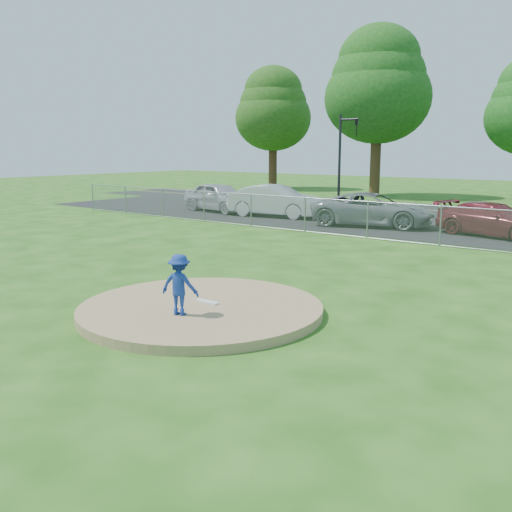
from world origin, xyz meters
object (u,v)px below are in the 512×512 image
(traffic_signal_left, at_px, (343,152))
(parked_car_darkred, at_px, (494,220))
(pitcher, at_px, (180,285))
(parked_car_white, at_px, (275,201))
(tree_left, at_px, (378,84))
(parked_car_silver, at_px, (219,197))
(traffic_cone, at_px, (327,219))
(parked_car_gray, at_px, (373,210))
(tree_far_left, at_px, (273,108))

(traffic_signal_left, xyz_separation_m, parked_car_darkred, (10.67, -6.32, -2.66))
(pitcher, height_order, parked_car_white, parked_car_white)
(tree_left, bearing_deg, parked_car_silver, -98.85)
(pitcher, bearing_deg, traffic_signal_left, -85.99)
(traffic_signal_left, distance_m, traffic_cone, 8.93)
(parked_car_silver, relative_size, parked_car_gray, 0.88)
(tree_left, relative_size, traffic_cone, 18.97)
(parked_car_gray, bearing_deg, pitcher, 177.81)
(traffic_cone, bearing_deg, pitcher, -70.20)
(traffic_signal_left, bearing_deg, pitcher, -68.61)
(tree_far_left, bearing_deg, parked_car_gray, -43.36)
(tree_far_left, relative_size, parked_car_silver, 2.19)
(tree_left, distance_m, parked_car_gray, 18.75)
(traffic_signal_left, distance_m, parked_car_silver, 8.07)
(parked_car_silver, relative_size, parked_car_darkred, 1.03)
(pitcher, bearing_deg, tree_left, -88.03)
(tree_left, xyz_separation_m, pitcher, (11.18, -31.82, -7.40))
(pitcher, relative_size, traffic_cone, 1.94)
(traffic_signal_left, height_order, parked_car_silver, traffic_signal_left)
(parked_car_white, height_order, parked_car_gray, parked_car_white)
(tree_far_left, distance_m, traffic_signal_left, 17.60)
(traffic_signal_left, xyz_separation_m, parked_car_silver, (-4.59, -6.14, -2.52))
(parked_car_silver, distance_m, parked_car_white, 4.05)
(parked_car_gray, bearing_deg, tree_left, 11.02)
(tree_far_left, xyz_separation_m, pitcher, (22.18, -33.82, -6.22))
(tree_far_left, height_order, tree_left, tree_left)
(parked_car_silver, bearing_deg, parked_car_gray, -82.72)
(traffic_signal_left, height_order, traffic_cone, traffic_signal_left)
(parked_car_darkred, bearing_deg, traffic_cone, 112.59)
(parked_car_gray, relative_size, parked_car_darkred, 1.17)
(pitcher, bearing_deg, traffic_cone, -87.58)
(tree_far_left, height_order, traffic_cone, tree_far_left)
(parked_car_silver, distance_m, parked_car_gray, 9.87)
(traffic_signal_left, relative_size, parked_car_gray, 1.00)
(tree_left, bearing_deg, parked_car_gray, -64.13)
(traffic_signal_left, height_order, parked_car_gray, traffic_signal_left)
(traffic_cone, distance_m, parked_car_darkred, 7.32)
(traffic_cone, height_order, parked_car_silver, parked_car_silver)
(tree_far_left, distance_m, parked_car_darkred, 30.20)
(tree_left, distance_m, traffic_cone, 19.29)
(traffic_signal_left, relative_size, parked_car_silver, 1.14)
(tree_left, xyz_separation_m, parked_car_gray, (7.50, -15.48, -7.45))
(tree_far_left, distance_m, tree_left, 11.24)
(parked_car_silver, relative_size, parked_car_white, 0.96)
(parked_car_white, relative_size, parked_car_gray, 0.91)
(tree_left, relative_size, parked_car_silver, 2.56)
(traffic_signal_left, relative_size, parked_car_darkred, 1.17)
(tree_left, distance_m, parked_car_darkred, 21.40)
(pitcher, relative_size, parked_car_silver, 0.26)
(tree_left, bearing_deg, pitcher, -70.65)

